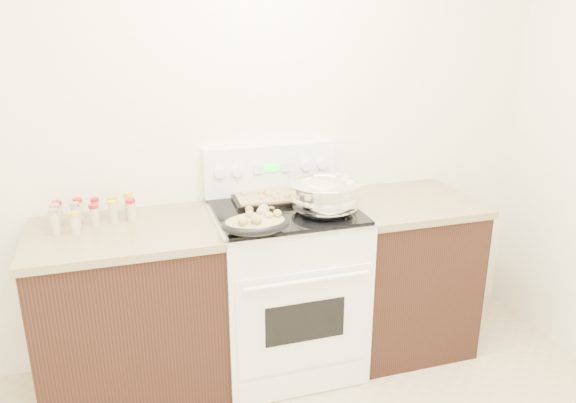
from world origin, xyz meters
name	(u,v)px	position (x,y,z in m)	size (l,w,h in m)	color
room_shell	(318,114)	(0.00, 0.00, 1.70)	(4.10, 3.60, 2.75)	white
counter_left	(131,312)	(-0.48, 1.43, 0.46)	(0.93, 0.67, 0.92)	black
counter_right	(402,272)	(1.08, 1.43, 0.46)	(0.73, 0.67, 0.92)	black
kitchen_range	(285,285)	(0.35, 1.42, 0.49)	(0.78, 0.73, 1.22)	white
mixing_bowl	(325,197)	(0.53, 1.31, 1.03)	(0.41, 0.41, 0.21)	silver
roasting_pan	(255,223)	(0.12, 1.14, 0.99)	(0.34, 0.25, 0.12)	black
baking_sheet	(267,198)	(0.29, 1.56, 0.96)	(0.37, 0.27, 0.06)	black
wooden_spoon	(252,208)	(0.18, 1.45, 0.95)	(0.16, 0.21, 0.04)	#A97C4D
blue_ladle	(350,201)	(0.69, 1.34, 0.98)	(0.15, 0.26, 0.10)	#92CFDA
spice_jars	(89,212)	(-0.63, 1.56, 0.98)	(0.41, 0.24, 0.13)	#BFB28C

